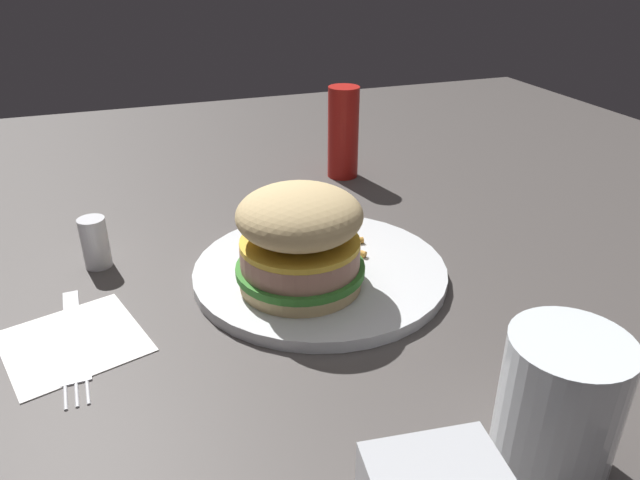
# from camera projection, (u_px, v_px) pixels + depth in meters

# --- Properties ---
(ground_plane) EXTENTS (1.60, 1.60, 0.00)m
(ground_plane) POSITION_uv_depth(u_px,v_px,m) (309.00, 293.00, 0.58)
(ground_plane) COLOR #47423F
(plate) EXTENTS (0.26, 0.26, 0.01)m
(plate) POSITION_uv_depth(u_px,v_px,m) (320.00, 271.00, 0.61)
(plate) COLOR silver
(plate) RESTS_ON ground_plane
(sandwich) EXTENTS (0.12, 0.12, 0.10)m
(sandwich) POSITION_uv_depth(u_px,v_px,m) (300.00, 239.00, 0.55)
(sandwich) COLOR tan
(sandwich) RESTS_ON plate
(fries_pile) EXTENTS (0.08, 0.10, 0.01)m
(fries_pile) POSITION_uv_depth(u_px,v_px,m) (324.00, 239.00, 0.65)
(fries_pile) COLOR gold
(fries_pile) RESTS_ON plate
(napkin) EXTENTS (0.14, 0.14, 0.00)m
(napkin) POSITION_uv_depth(u_px,v_px,m) (73.00, 341.00, 0.51)
(napkin) COLOR white
(napkin) RESTS_ON ground_plane
(fork) EXTENTS (0.03, 0.17, 0.00)m
(fork) POSITION_uv_depth(u_px,v_px,m) (73.00, 340.00, 0.51)
(fork) COLOR silver
(fork) RESTS_ON napkin
(drink_glass) EXTENTS (0.08, 0.08, 0.10)m
(drink_glass) POSITION_uv_depth(u_px,v_px,m) (557.00, 413.00, 0.37)
(drink_glass) COLOR silver
(drink_glass) RESTS_ON ground_plane
(ketchup_bottle) EXTENTS (0.04, 0.04, 0.13)m
(ketchup_bottle) POSITION_uv_depth(u_px,v_px,m) (343.00, 133.00, 0.84)
(ketchup_bottle) COLOR #B21914
(ketchup_bottle) RESTS_ON ground_plane
(salt_shaker) EXTENTS (0.03, 0.03, 0.06)m
(salt_shaker) POSITION_uv_depth(u_px,v_px,m) (95.00, 243.00, 0.62)
(salt_shaker) COLOR white
(salt_shaker) RESTS_ON ground_plane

